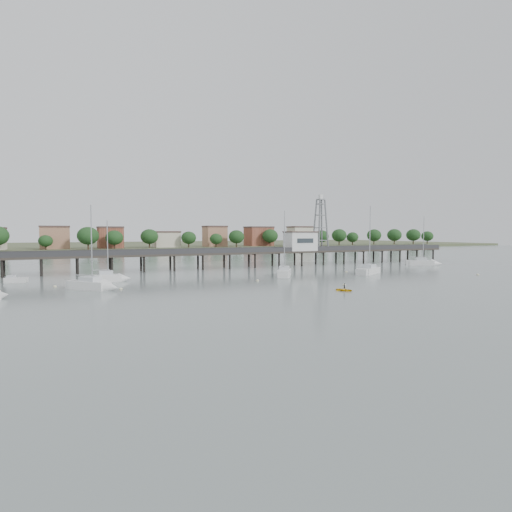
{
  "coord_description": "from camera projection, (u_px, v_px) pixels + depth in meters",
  "views": [
    {
      "loc": [
        -36.0,
        -39.83,
        9.04
      ],
      "look_at": [
        3.02,
        42.0,
        4.0
      ],
      "focal_mm": 30.0,
      "sensor_mm": 36.0,
      "label": 1
    }
  ],
  "objects": [
    {
      "name": "sailboat_b",
      "position": [
        112.0,
        278.0,
        78.34
      ],
      "size": [
        7.05,
        2.13,
        11.72
      ],
      "rotation": [
        0.0,
        0.0,
        -0.01
      ],
      "color": "white",
      "rests_on": "ground"
    },
    {
      "name": "ground_plane",
      "position": [
        382.0,
        307.0,
        51.86
      ],
      "size": [
        500.0,
        500.0,
        0.0
      ],
      "primitive_type": "plane",
      "color": "slate",
      "rests_on": "ground"
    },
    {
      "name": "sailboat_c",
      "position": [
        285.0,
        272.0,
        89.83
      ],
      "size": [
        6.84,
        8.65,
        14.28
      ],
      "rotation": [
        0.0,
        0.0,
        1.0
      ],
      "color": "white",
      "rests_on": "ground"
    },
    {
      "name": "pier_building",
      "position": [
        300.0,
        241.0,
        116.31
      ],
      "size": [
        8.4,
        5.4,
        5.3
      ],
      "color": "silver",
      "rests_on": "ground"
    },
    {
      "name": "sailboat_e",
      "position": [
        427.0,
        263.0,
        117.39
      ],
      "size": [
        8.37,
        7.11,
        14.12
      ],
      "rotation": [
        0.0,
        0.0,
        -0.64
      ],
      "color": "white",
      "rests_on": "ground"
    },
    {
      "name": "dinghy_occupant",
      "position": [
        344.0,
        291.0,
        65.96
      ],
      "size": [
        0.55,
        1.01,
        0.23
      ],
      "primitive_type": "imported",
      "rotation": [
        0.0,
        0.0,
        3.37
      ],
      "color": "black",
      "rests_on": "ground"
    },
    {
      "name": "white_tender",
      "position": [
        15.0,
        280.0,
        77.18
      ],
      "size": [
        3.96,
        2.56,
        1.43
      ],
      "rotation": [
        0.0,
        0.0,
        -0.3
      ],
      "color": "white",
      "rests_on": "ground"
    },
    {
      "name": "mooring_buoys",
      "position": [
        281.0,
        280.0,
        79.56
      ],
      "size": [
        81.41,
        19.97,
        0.39
      ],
      "color": "beige",
      "rests_on": "ground"
    },
    {
      "name": "far_shore",
      "position": [
        117.0,
        245.0,
        267.88
      ],
      "size": [
        500.0,
        170.0,
        10.4
      ],
      "color": "#475133",
      "rests_on": "ground"
    },
    {
      "name": "yellow_dinghy",
      "position": [
        344.0,
        291.0,
        65.96
      ],
      "size": [
        1.94,
        1.33,
        2.65
      ],
      "primitive_type": "imported",
      "rotation": [
        0.0,
        0.0,
        0.46
      ],
      "color": "yellow",
      "rests_on": "ground"
    },
    {
      "name": "sailboat_f",
      "position": [
        97.0,
        286.0,
        67.21
      ],
      "size": [
        7.73,
        7.91,
        14.12
      ],
      "rotation": [
        0.0,
        0.0,
        -0.81
      ],
      "color": "white",
      "rests_on": "ground"
    },
    {
      "name": "pier",
      "position": [
        214.0,
        253.0,
        105.73
      ],
      "size": [
        150.0,
        5.0,
        5.5
      ],
      "color": "#2D2823",
      "rests_on": "ground"
    },
    {
      "name": "sailboat_d",
      "position": [
        371.0,
        270.0,
        94.69
      ],
      "size": [
        9.75,
        7.19,
        15.76
      ],
      "rotation": [
        0.0,
        0.0,
        0.52
      ],
      "color": "white",
      "rests_on": "ground"
    },
    {
      "name": "lattice_tower",
      "position": [
        320.0,
        225.0,
        118.86
      ],
      "size": [
        3.2,
        3.2,
        15.5
      ],
      "color": "slate",
      "rests_on": "ground"
    }
  ]
}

